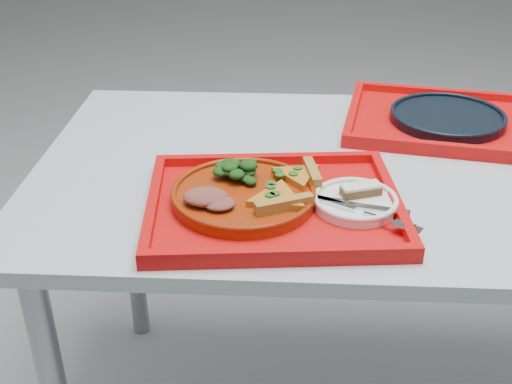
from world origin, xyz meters
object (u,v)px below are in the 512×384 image
(tray_far, at_px, (446,124))
(dinner_plate, at_px, (244,197))
(tray_main, at_px, (274,207))
(dessert_bar, at_px, (361,190))
(navy_plate, at_px, (447,118))

(tray_far, distance_m, dinner_plate, 0.59)
(tray_main, relative_size, dessert_bar, 5.82)
(navy_plate, bearing_deg, tray_main, -134.24)
(tray_main, distance_m, dessert_bar, 0.16)
(tray_main, distance_m, dinner_plate, 0.06)
(dinner_plate, height_order, navy_plate, dinner_plate)
(tray_far, xyz_separation_m, dessert_bar, (-0.23, -0.38, 0.03))
(tray_far, distance_m, navy_plate, 0.01)
(tray_far, distance_m, dessert_bar, 0.45)
(dinner_plate, relative_size, navy_plate, 1.00)
(tray_main, relative_size, tray_far, 1.00)
(tray_main, xyz_separation_m, navy_plate, (0.39, 0.40, 0.01))
(dinner_plate, distance_m, dessert_bar, 0.21)
(tray_main, xyz_separation_m, dinner_plate, (-0.05, 0.01, 0.02))
(tray_far, bearing_deg, navy_plate, 0.00)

